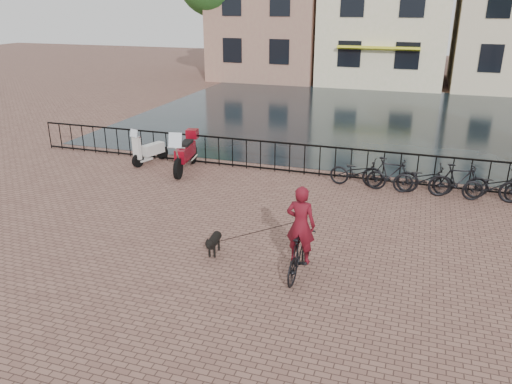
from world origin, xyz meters
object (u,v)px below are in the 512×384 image
(cyclist, at_px, (300,237))
(scooter, at_px, (150,144))
(dog, at_px, (214,243))
(motorcycle, at_px, (185,148))

(cyclist, relative_size, scooter, 1.50)
(dog, bearing_deg, motorcycle, 115.11)
(cyclist, distance_m, motorcycle, 7.54)
(cyclist, bearing_deg, scooter, -37.89)
(dog, relative_size, motorcycle, 0.36)
(motorcycle, height_order, scooter, motorcycle)
(cyclist, height_order, dog, cyclist)
(dog, bearing_deg, scooter, 123.95)
(cyclist, xyz_separation_m, scooter, (-6.77, 5.83, -0.19))
(scooter, bearing_deg, dog, -32.00)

